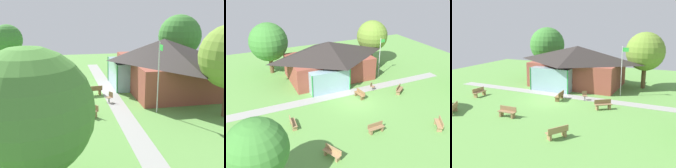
% 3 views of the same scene
% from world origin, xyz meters
% --- Properties ---
extents(ground_plane, '(44.00, 44.00, 0.00)m').
position_xyz_m(ground_plane, '(0.00, 0.00, 0.00)').
color(ground_plane, '#609947').
extents(pavilion, '(11.00, 8.34, 4.65)m').
position_xyz_m(pavilion, '(-0.23, 6.94, 2.41)').
color(pavilion, brown).
rests_on(pavilion, ground_plane).
extents(footpath, '(25.52, 1.32, 0.03)m').
position_xyz_m(footpath, '(0.00, 1.99, 0.01)').
color(footpath, '#999993').
rests_on(footpath, ground_plane).
extents(flagpole, '(0.64, 0.08, 5.06)m').
position_xyz_m(flagpole, '(5.69, 4.46, 2.81)').
color(flagpole, silver).
rests_on(flagpole, ground_plane).
extents(bench_front_center, '(1.52, 0.50, 0.84)m').
position_xyz_m(bench_front_center, '(-1.02, -5.36, 0.40)').
color(bench_front_center, olive).
rests_on(bench_front_center, ground_plane).
extents(bench_front_left, '(1.08, 1.53, 0.84)m').
position_xyz_m(bench_front_left, '(-5.58, -6.61, 0.40)').
color(bench_front_left, '#9E7A51').
rests_on(bench_front_left, ground_plane).
extents(bench_mid_left, '(0.53, 1.52, 0.84)m').
position_xyz_m(bench_mid_left, '(-7.26, -1.75, 0.40)').
color(bench_mid_left, '#9E7A51').
rests_on(bench_mid_left, ground_plane).
extents(bench_mid_right, '(1.47, 1.24, 0.84)m').
position_xyz_m(bench_mid_right, '(5.28, -0.36, 0.40)').
color(bench_mid_right, olive).
rests_on(bench_mid_right, ground_plane).
extents(bench_rear_near_path, '(0.60, 1.54, 0.84)m').
position_xyz_m(bench_rear_near_path, '(0.71, 0.50, 0.40)').
color(bench_rear_near_path, brown).
rests_on(bench_rear_near_path, ground_plane).
extents(bench_front_right, '(1.19, 1.50, 0.84)m').
position_xyz_m(bench_front_right, '(4.29, -7.16, 0.40)').
color(bench_front_right, '#9E7A51').
rests_on(bench_front_right, ground_plane).
extents(patio_chair_lawn_spare, '(0.61, 0.61, 0.86)m').
position_xyz_m(patio_chair_lawn_spare, '(2.90, 1.52, 0.42)').
color(patio_chair_lawn_spare, '#8C6B4C').
rests_on(patio_chair_lawn_spare, ground_plane).
extents(tree_lawn_corner, '(3.51, 3.51, 5.56)m').
position_xyz_m(tree_lawn_corner, '(-10.60, -8.16, 3.78)').
color(tree_lawn_corner, brown).
rests_on(tree_lawn_corner, ground_plane).
extents(tree_behind_pavilion_left, '(4.91, 4.91, 6.68)m').
position_xyz_m(tree_behind_pavilion_left, '(-6.64, 11.51, 4.21)').
color(tree_behind_pavilion_left, brown).
rests_on(tree_behind_pavilion_left, ground_plane).
extents(tree_behind_pavilion_right, '(4.30, 4.30, 6.32)m').
position_xyz_m(tree_behind_pavilion_right, '(7.21, 8.88, 4.15)').
color(tree_behind_pavilion_right, brown).
rests_on(tree_behind_pavilion_right, ground_plane).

